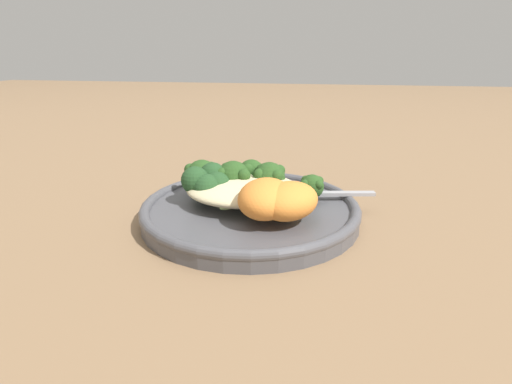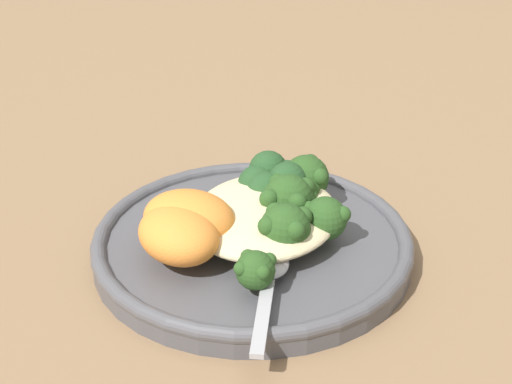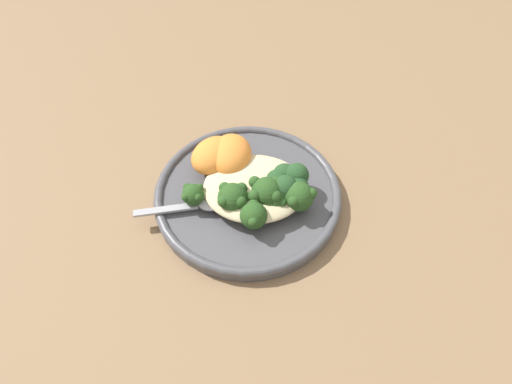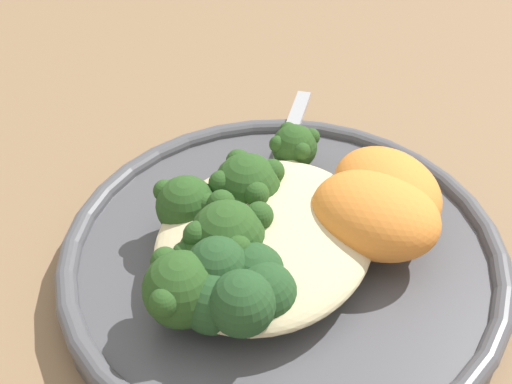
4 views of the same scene
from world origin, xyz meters
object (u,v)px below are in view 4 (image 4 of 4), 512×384
(quinoa_mound, at_px, (262,243))
(broccoli_stalk_5, at_px, (226,256))
(broccoli_stalk_1, at_px, (256,196))
(sweet_potato_chunk_1, at_px, (375,215))
(broccoli_stalk_6, at_px, (201,285))
(broccoli_stalk_4, at_px, (239,240))
(plate, at_px, (278,258))
(broccoli_stalk_2, at_px, (264,225))
(broccoli_stalk_3, at_px, (206,210))
(kale_tuft, at_px, (237,288))
(broccoli_stalk_0, at_px, (299,182))
(spoon, at_px, (277,166))
(sweet_potato_chunk_0, at_px, (387,191))

(quinoa_mound, bearing_deg, broccoli_stalk_5, 144.23)
(quinoa_mound, xyz_separation_m, broccoli_stalk_1, (0.03, 0.02, 0.01))
(broccoli_stalk_5, height_order, sweet_potato_chunk_1, sweet_potato_chunk_1)
(broccoli_stalk_6, bearing_deg, broccoli_stalk_1, -137.91)
(broccoli_stalk_4, xyz_separation_m, broccoli_stalk_5, (-0.01, 0.00, -0.01))
(plate, distance_m, broccoli_stalk_2, 0.02)
(broccoli_stalk_4, bearing_deg, broccoli_stalk_3, -51.55)
(broccoli_stalk_2, relative_size, sweet_potato_chunk_1, 1.16)
(broccoli_stalk_3, xyz_separation_m, broccoli_stalk_4, (-0.02, -0.03, 0.00))
(broccoli_stalk_3, height_order, kale_tuft, kale_tuft)
(broccoli_stalk_2, bearing_deg, broccoli_stalk_0, -78.65)
(broccoli_stalk_1, distance_m, broccoli_stalk_2, 0.02)
(broccoli_stalk_5, distance_m, broccoli_stalk_6, 0.03)
(broccoli_stalk_3, bearing_deg, broccoli_stalk_6, 119.21)
(broccoli_stalk_4, relative_size, kale_tuft, 1.41)
(broccoli_stalk_0, distance_m, sweet_potato_chunk_1, 0.05)
(broccoli_stalk_1, height_order, broccoli_stalk_6, same)
(broccoli_stalk_0, height_order, broccoli_stalk_4, broccoli_stalk_4)
(broccoli_stalk_6, relative_size, kale_tuft, 1.82)
(plate, relative_size, broccoli_stalk_0, 2.18)
(sweet_potato_chunk_1, height_order, spoon, sweet_potato_chunk_1)
(kale_tuft, bearing_deg, spoon, 13.88)
(broccoli_stalk_0, bearing_deg, kale_tuft, 155.19)
(quinoa_mound, relative_size, sweet_potato_chunk_1, 1.88)
(quinoa_mound, relative_size, kale_tuft, 2.31)
(broccoli_stalk_1, relative_size, spoon, 0.82)
(plate, xyz_separation_m, broccoli_stalk_0, (0.04, 0.00, 0.02))
(broccoli_stalk_6, relative_size, spoon, 0.87)
(broccoli_stalk_3, height_order, broccoli_stalk_4, broccoli_stalk_4)
(plate, distance_m, sweet_potato_chunk_1, 0.06)
(plate, relative_size, broccoli_stalk_5, 2.94)
(broccoli_stalk_1, xyz_separation_m, broccoli_stalk_2, (-0.01, -0.01, -0.01))
(plate, bearing_deg, sweet_potato_chunk_1, -61.76)
(broccoli_stalk_1, height_order, sweet_potato_chunk_0, same)
(broccoli_stalk_4, xyz_separation_m, kale_tuft, (-0.03, -0.01, -0.00))
(broccoli_stalk_0, xyz_separation_m, broccoli_stalk_3, (-0.05, 0.04, 0.00))
(broccoli_stalk_0, distance_m, broccoli_stalk_6, 0.10)
(broccoli_stalk_1, distance_m, broccoli_stalk_3, 0.03)
(sweet_potato_chunk_0, xyz_separation_m, sweet_potato_chunk_1, (-0.02, -0.00, 0.00))
(quinoa_mound, xyz_separation_m, broccoli_stalk_4, (-0.01, 0.01, 0.01))
(plate, xyz_separation_m, sweet_potato_chunk_1, (0.02, -0.04, 0.03))
(plate, bearing_deg, quinoa_mound, 164.64)
(broccoli_stalk_5, relative_size, broccoli_stalk_6, 0.81)
(broccoli_stalk_0, relative_size, broccoli_stalk_5, 1.35)
(broccoli_stalk_5, bearing_deg, quinoa_mound, -154.68)
(broccoli_stalk_0, bearing_deg, broccoli_stalk_5, 142.64)
(broccoli_stalk_1, distance_m, kale_tuft, 0.07)
(plate, height_order, broccoli_stalk_0, broccoli_stalk_0)
(plate, relative_size, broccoli_stalk_6, 2.38)
(kale_tuft, bearing_deg, broccoli_stalk_2, 10.38)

